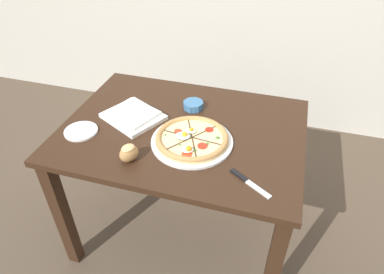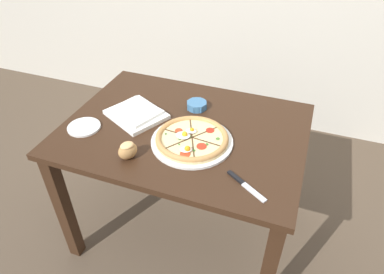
% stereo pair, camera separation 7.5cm
% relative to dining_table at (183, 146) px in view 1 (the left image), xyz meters
% --- Properties ---
extents(ground_plane, '(12.00, 12.00, 0.00)m').
position_rel_dining_table_xyz_m(ground_plane, '(0.00, 0.00, -0.62)').
color(ground_plane, brown).
extents(dining_table, '(1.12, 0.83, 0.73)m').
position_rel_dining_table_xyz_m(dining_table, '(0.00, 0.00, 0.00)').
color(dining_table, '#331E11').
rests_on(dining_table, ground_plane).
extents(pizza, '(0.36, 0.36, 0.05)m').
position_rel_dining_table_xyz_m(pizza, '(0.07, -0.09, 0.13)').
color(pizza, white).
rests_on(pizza, dining_table).
extents(ramekin_bowl, '(0.11, 0.11, 0.04)m').
position_rel_dining_table_xyz_m(ramekin_bowl, '(-0.00, 0.18, 0.13)').
color(ramekin_bowl, teal).
rests_on(ramekin_bowl, dining_table).
extents(napkin_folded, '(0.33, 0.31, 0.04)m').
position_rel_dining_table_xyz_m(napkin_folded, '(-0.25, 0.01, 0.13)').
color(napkin_folded, white).
rests_on(napkin_folded, dining_table).
extents(bread_piece_near, '(0.10, 0.10, 0.08)m').
position_rel_dining_table_xyz_m(bread_piece_near, '(-0.14, -0.28, 0.15)').
color(bread_piece_near, '#B27F47').
rests_on(bread_piece_near, dining_table).
extents(knife_main, '(0.18, 0.12, 0.01)m').
position_rel_dining_table_xyz_m(knife_main, '(0.36, -0.27, 0.12)').
color(knife_main, silver).
rests_on(knife_main, dining_table).
extents(side_saucer, '(0.15, 0.15, 0.01)m').
position_rel_dining_table_xyz_m(side_saucer, '(-0.44, -0.17, 0.12)').
color(side_saucer, white).
rests_on(side_saucer, dining_table).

